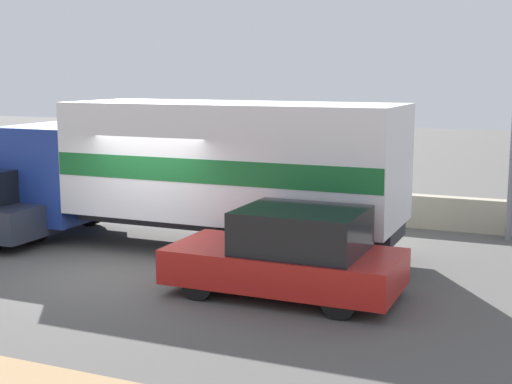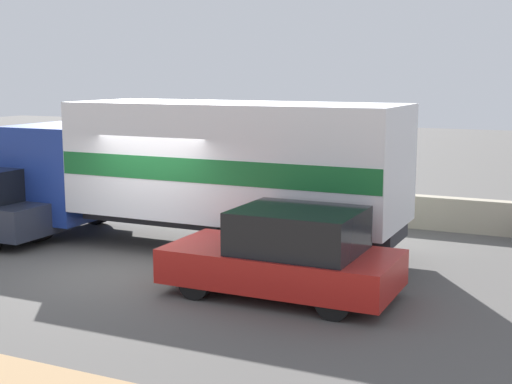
# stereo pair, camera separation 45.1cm
# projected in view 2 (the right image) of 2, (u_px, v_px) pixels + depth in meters

# --- Properties ---
(ground_plane) EXTENTS (80.00, 80.00, 0.00)m
(ground_plane) POSITION_uv_depth(u_px,v_px,m) (124.00, 271.00, 13.71)
(ground_plane) COLOR #514F4C
(stone_wall_backdrop) EXTENTS (60.00, 0.35, 0.81)m
(stone_wall_backdrop) POSITION_uv_depth(u_px,v_px,m) (261.00, 199.00, 19.29)
(stone_wall_backdrop) COLOR #A39984
(stone_wall_backdrop) RESTS_ON ground_plane
(box_truck) EXTENTS (9.00, 2.52, 3.16)m
(box_truck) POSITION_uv_depth(u_px,v_px,m) (204.00, 166.00, 15.23)
(box_truck) COLOR navy
(box_truck) RESTS_ON ground_plane
(car_hatchback) EXTENTS (3.94, 1.84, 1.52)m
(car_hatchback) POSITION_uv_depth(u_px,v_px,m) (287.00, 254.00, 12.03)
(car_hatchback) COLOR #B21E19
(car_hatchback) RESTS_ON ground_plane
(pedestrian) EXTENTS (0.34, 0.34, 1.57)m
(pedestrian) POSITION_uv_depth(u_px,v_px,m) (53.00, 173.00, 21.25)
(pedestrian) COLOR #473828
(pedestrian) RESTS_ON ground_plane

